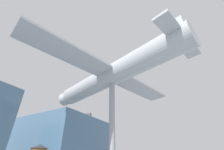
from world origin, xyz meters
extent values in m
cube|color=slate|center=(8.31, 14.20, 3.98)|extent=(10.77, 11.84, 7.95)
cube|color=#51565B|center=(8.31, 14.20, 8.25)|extent=(0.36, 11.25, 0.60)
cylinder|color=#999EA3|center=(0.00, 0.00, 3.91)|extent=(0.48, 0.48, 7.83)
cylinder|color=#B2B7BC|center=(0.00, 0.00, 8.79)|extent=(5.84, 14.67, 1.92)
cube|color=#B2B7BC|center=(0.00, 0.00, 8.79)|extent=(16.31, 6.46, 0.18)
cube|color=#B2B7BC|center=(-1.75, -6.22, 8.94)|extent=(5.31, 2.38, 0.18)
cube|color=#B2B7BC|center=(-1.75, -6.22, 9.88)|extent=(0.47, 1.11, 1.78)
cone|color=#B2B7BC|center=(2.18, 7.74, 8.79)|extent=(1.95, 1.78, 1.64)
sphere|color=black|center=(2.42, 8.58, 8.79)|extent=(0.44, 0.44, 0.44)
cone|color=#2D2D33|center=(-4.93, 1.43, 2.45)|extent=(0.89, 0.89, 0.19)
camera|label=1|loc=(-10.43, -5.93, 1.72)|focal=24.00mm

